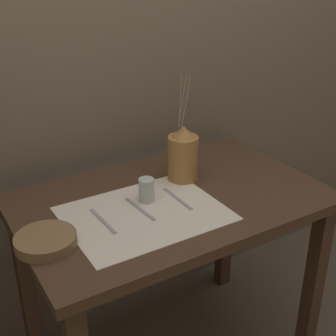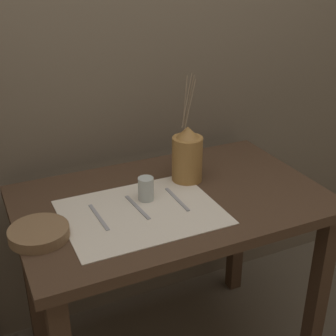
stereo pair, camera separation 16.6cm
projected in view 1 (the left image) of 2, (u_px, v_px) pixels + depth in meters
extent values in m
cube|color=#6B5E4C|center=(112.00, 63.00, 1.90)|extent=(7.00, 0.06, 2.40)
cube|color=#422D1E|center=(171.00, 201.00, 1.72)|extent=(1.12, 0.71, 0.04)
cube|color=#422D1E|center=(313.00, 286.00, 1.90)|extent=(0.06, 0.06, 0.76)
cube|color=#422D1E|center=(27.00, 289.00, 1.89)|extent=(0.06, 0.06, 0.76)
cube|color=#422D1E|center=(225.00, 221.00, 2.36)|extent=(0.06, 0.06, 0.76)
cube|color=beige|center=(145.00, 214.00, 1.60)|extent=(0.53, 0.41, 0.00)
cylinder|color=olive|center=(183.00, 158.00, 1.81)|extent=(0.12, 0.12, 0.18)
cone|color=olive|center=(183.00, 131.00, 1.76)|extent=(0.09, 0.09, 0.04)
cylinder|color=#847056|center=(180.00, 101.00, 1.72)|extent=(0.04, 0.04, 0.18)
cylinder|color=#847056|center=(182.00, 100.00, 1.71)|extent=(0.05, 0.03, 0.19)
cylinder|color=#847056|center=(184.00, 100.00, 1.71)|extent=(0.03, 0.03, 0.19)
cylinder|color=#847056|center=(186.00, 103.00, 1.70)|extent=(0.05, 0.01, 0.18)
cylinder|color=brown|center=(46.00, 241.00, 1.43)|extent=(0.19, 0.19, 0.04)
cylinder|color=#B7C1BC|center=(146.00, 190.00, 1.66)|extent=(0.06, 0.06, 0.09)
cube|color=#939399|center=(103.00, 221.00, 1.55)|extent=(0.02, 0.18, 0.00)
cube|color=#939399|center=(140.00, 209.00, 1.63)|extent=(0.03, 0.18, 0.00)
cube|color=#939399|center=(178.00, 199.00, 1.69)|extent=(0.01, 0.18, 0.00)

